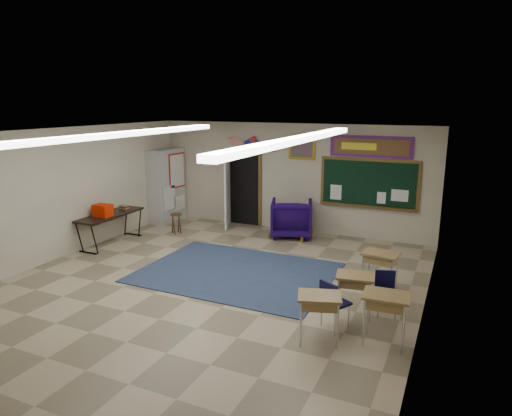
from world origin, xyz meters
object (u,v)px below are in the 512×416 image
at_px(student_desk_front_right, 380,270).
at_px(folding_table, 111,227).
at_px(student_desk_front_left, 354,293).
at_px(wooden_stool, 176,223).
at_px(wingback_armchair, 292,218).

distance_m(student_desk_front_right, folding_table, 6.79).
height_order(student_desk_front_left, student_desk_front_right, student_desk_front_right).
height_order(student_desk_front_right, wooden_stool, student_desk_front_right).
relative_size(student_desk_front_right, wooden_stool, 1.40).
distance_m(student_desk_front_left, student_desk_front_right, 1.26).
relative_size(folding_table, wooden_stool, 3.45).
xyz_separation_m(student_desk_front_right, wooden_stool, (-5.82, 1.71, -0.15)).
height_order(wingback_armchair, student_desk_front_left, wingback_armchair).
relative_size(wingback_armchair, wooden_stool, 1.98).
distance_m(wingback_armchair, folding_table, 4.73).
xyz_separation_m(student_desk_front_left, student_desk_front_right, (0.21, 1.25, 0.02)).
distance_m(student_desk_front_right, wooden_stool, 6.07).
bearing_deg(wooden_stool, student_desk_front_right, -16.32).
height_order(student_desk_front_left, wooden_stool, student_desk_front_left).
bearing_deg(wooden_stool, wingback_armchair, 19.93).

